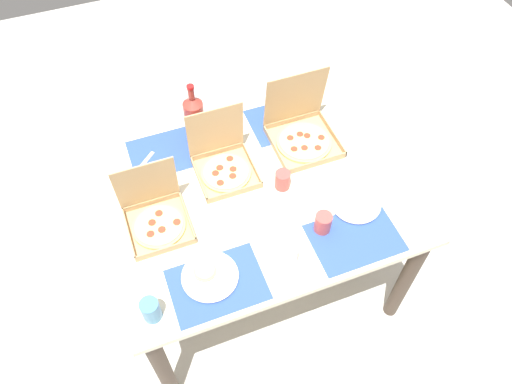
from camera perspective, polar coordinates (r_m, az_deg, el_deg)
name	(u,v)px	position (r m, az deg, el deg)	size (l,w,h in m)	color
ground_plane	(256,274)	(2.81, 0.00, -9.44)	(6.00, 6.00, 0.00)	beige
dining_table	(256,208)	(2.25, 0.00, -1.79)	(1.31, 1.02, 0.77)	#3F3328
placemat_near_left	(217,284)	(1.93, -4.49, -10.55)	(0.36, 0.26, 0.00)	#2D4C9E
placemat_near_right	(355,238)	(2.06, 11.30, -5.17)	(0.36, 0.26, 0.00)	#2D4C9E
placemat_far_left	(169,152)	(2.33, -9.96, 4.59)	(0.36, 0.26, 0.00)	#2D4C9E
placemat_far_right	(286,120)	(2.45, 3.51, 8.32)	(0.36, 0.26, 0.00)	#2D4C9E
pizza_box_corner_right	(224,163)	(2.20, -3.73, 3.30)	(0.26, 0.26, 0.29)	tan
pizza_box_center	(302,132)	(2.33, 5.32, 6.88)	(0.30, 0.30, 0.33)	tan
pizza_box_edge_far	(156,217)	(2.07, -11.40, -2.82)	(0.25, 0.25, 0.29)	tan
plate_near_right	(210,276)	(1.94, -5.37, -9.61)	(0.22, 0.22, 0.03)	white
plate_near_left	(356,204)	(2.15, 11.39, -1.33)	(0.21, 0.21, 0.02)	white
soda_bottle	(195,118)	(2.28, -7.08, 8.41)	(0.09, 0.09, 0.32)	#B2382D
cup_clear_right	(323,223)	(2.03, 7.72, -3.53)	(0.07, 0.07, 0.09)	#BF4742
cup_clear_left	(290,255)	(1.93, 3.92, -7.22)	(0.07, 0.07, 0.11)	silver
cup_dark	(283,180)	(2.14, 3.08, 1.39)	(0.07, 0.07, 0.09)	#BF4742
cup_spare	(151,310)	(1.86, -12.00, -13.13)	(0.07, 0.07, 0.10)	teal
knife_by_near_left	(140,168)	(2.30, -13.17, 2.73)	(0.21, 0.02, 0.01)	#B7B7BC
fork_by_far_right	(364,165)	(2.30, 12.34, 3.07)	(0.19, 0.02, 0.01)	#B7B7BC
knife_by_far_left	(265,223)	(2.06, 1.03, -3.56)	(0.21, 0.02, 0.01)	#B7B7BC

